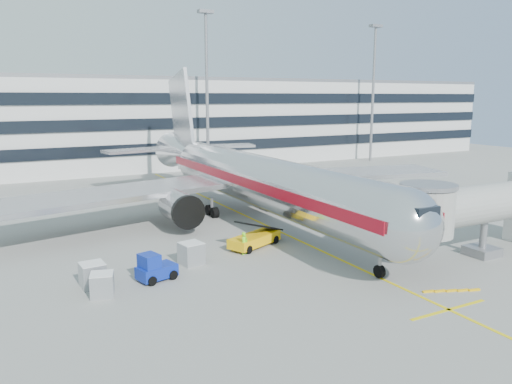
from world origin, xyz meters
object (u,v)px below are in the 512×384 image
cargo_container_right (102,285)px  ramp_worker (244,243)px  main_jet (249,177)px  cargo_container_left (93,275)px  baggage_tug (154,269)px  cargo_container_front (191,253)px  belt_loader (255,238)px

cargo_container_right → ramp_worker: size_ratio=0.94×
main_jet → cargo_container_left: (-17.79, -12.14, -3.43)m
baggage_tug → cargo_container_front: (3.41, 2.03, -0.01)m
cargo_container_right → ramp_worker: (11.64, 3.36, 0.16)m
cargo_container_left → baggage_tug: bearing=-12.0°
cargo_container_left → cargo_container_front: (7.32, 1.19, 0.03)m
ramp_worker → cargo_container_right: bearing=166.0°
belt_loader → baggage_tug: (-9.63, -3.72, 0.13)m
baggage_tug → cargo_container_left: (-3.92, 0.83, -0.04)m
cargo_container_right → cargo_container_front: 7.75m
main_jet → baggage_tug: 19.30m
main_jet → baggage_tug: bearing=-136.9°
cargo_container_right → cargo_container_front: bearing=23.8°
baggage_tug → cargo_container_right: baggage_tug is taller
cargo_container_left → cargo_container_right: cargo_container_left is taller
belt_loader → cargo_container_left: (-13.55, -2.89, 0.09)m
belt_loader → cargo_container_front: belt_loader is taller
main_jet → cargo_container_left: 21.81m
main_jet → cargo_container_front: 15.52m
main_jet → cargo_container_front: main_jet is taller
main_jet → cargo_container_left: main_jet is taller
main_jet → baggage_tug: size_ratio=17.65×
cargo_container_front → ramp_worker: 4.56m
cargo_container_right → ramp_worker: ramp_worker is taller
cargo_container_left → ramp_worker: (11.88, 1.43, 0.10)m
main_jet → cargo_container_right: bearing=-141.3°
ramp_worker → cargo_container_front: bearing=152.9°
ramp_worker → main_jet: bearing=31.0°
cargo_container_front → ramp_worker: (4.55, 0.23, 0.08)m
ramp_worker → baggage_tug: bearing=165.8°
main_jet → cargo_container_right: (-17.56, -14.06, -3.49)m
baggage_tug → ramp_worker: 8.28m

